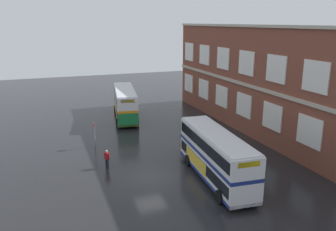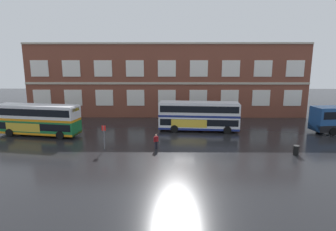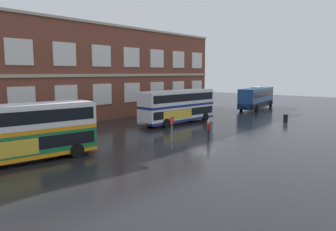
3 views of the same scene
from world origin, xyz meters
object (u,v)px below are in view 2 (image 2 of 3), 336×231
double_decker_middle (199,116)px  bus_stand_flag (104,135)px  station_litter_bin (296,150)px  double_decker_near (38,119)px  waiting_passenger (156,141)px

double_decker_middle → bus_stand_flag: (-11.28, -8.28, -0.51)m
double_decker_middle → bus_stand_flag: 14.00m
station_litter_bin → double_decker_middle: bearing=132.6°
double_decker_near → waiting_passenger: double_decker_near is taller
double_decker_near → waiting_passenger: (15.76, -5.54, -1.22)m
double_decker_near → station_litter_bin: 31.45m
bus_stand_flag → station_litter_bin: (20.49, -1.75, -1.12)m
double_decker_near → double_decker_middle: size_ratio=1.01×
station_litter_bin → bus_stand_flag: bearing=175.1°
bus_stand_flag → double_decker_middle: bearing=36.3°
double_decker_near → bus_stand_flag: size_ratio=4.18×
double_decker_middle → waiting_passenger: bearing=-124.3°
waiting_passenger → bus_stand_flag: 5.79m
double_decker_middle → station_litter_bin: size_ratio=10.85×
double_decker_middle → bus_stand_flag: size_ratio=4.14×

